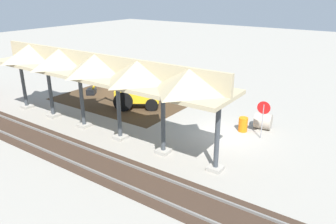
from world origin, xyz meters
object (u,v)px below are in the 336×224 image
Objects in this scene: stop_sign at (263,112)px; concrete_pipe at (263,121)px; backhoe at (135,91)px; traffic_barrel at (243,124)px.

stop_sign reaches higher than concrete_pipe.
backhoe is at bearing 10.04° from concrete_pipe.
traffic_barrel is at bearing -14.73° from stop_sign.
backhoe is (9.55, 0.15, -0.39)m from stop_sign.
backhoe reaches higher than concrete_pipe.
concrete_pipe is at bearing -73.92° from stop_sign.
stop_sign reaches higher than traffic_barrel.
traffic_barrel is (-8.27, -0.49, -0.81)m from backhoe.
concrete_pipe is 1.26× the size of traffic_barrel.
stop_sign is 1.91m from concrete_pipe.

